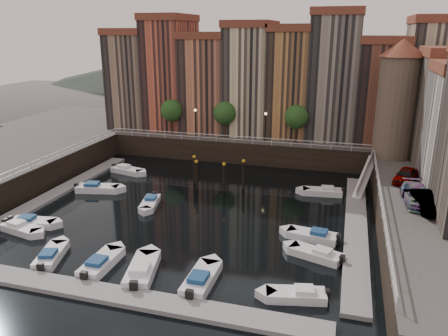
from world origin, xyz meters
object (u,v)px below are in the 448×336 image
(boat_left_1, at_px, (32,222))
(car_b, at_px, (425,203))
(car_c, at_px, (417,196))
(car_a, at_px, (405,176))
(mooring_pilings, at_px, (214,175))
(corner_tower, at_px, (398,97))
(boat_left_0, at_px, (21,228))
(gangway, at_px, (365,174))
(boat_left_3, at_px, (97,188))

(boat_left_1, bearing_deg, car_b, 1.46)
(car_c, bearing_deg, boat_left_1, -170.23)
(car_a, relative_size, car_b, 0.90)
(car_b, bearing_deg, mooring_pilings, 138.42)
(car_a, height_order, car_b, car_b)
(corner_tower, distance_m, boat_left_1, 41.70)
(car_a, bearing_deg, boat_left_0, -137.41)
(boat_left_0, relative_size, car_b, 0.97)
(boat_left_0, distance_m, car_b, 35.74)
(corner_tower, relative_size, mooring_pilings, 2.14)
(car_b, bearing_deg, car_a, 76.51)
(boat_left_1, xyz_separation_m, car_a, (33.82, 13.48, 3.37))
(boat_left_1, distance_m, car_c, 35.19)
(corner_tower, distance_m, car_b, 18.27)
(boat_left_0, xyz_separation_m, boat_left_1, (0.14, 1.36, 0.01))
(boat_left_1, bearing_deg, corner_tower, 26.31)
(boat_left_0, relative_size, car_c, 0.86)
(boat_left_1, height_order, car_c, car_c)
(mooring_pilings, distance_m, boat_left_0, 21.07)
(car_a, distance_m, car_b, 7.29)
(boat_left_1, distance_m, car_b, 35.34)
(gangway, xyz_separation_m, car_c, (3.89, -11.03, 1.86))
(corner_tower, xyz_separation_m, boat_left_1, (-33.17, -23.28, -9.84))
(corner_tower, xyz_separation_m, car_a, (0.65, -9.80, -6.47))
(gangway, height_order, boat_left_3, gangway)
(boat_left_1, distance_m, boat_left_3, 9.92)
(corner_tower, height_order, car_c, corner_tower)
(gangway, relative_size, boat_left_1, 1.78)
(mooring_pilings, distance_m, boat_left_1, 19.96)
(boat_left_0, xyz_separation_m, car_b, (34.76, 7.60, 3.44))
(boat_left_0, height_order, boat_left_1, boat_left_1)
(car_a, xyz_separation_m, car_c, (0.34, -5.73, 0.05))
(boat_left_3, distance_m, car_c, 33.57)
(mooring_pilings, xyz_separation_m, car_c, (20.71, -6.94, 2.13))
(boat_left_3, bearing_deg, corner_tower, 9.80)
(gangway, distance_m, boat_left_0, 36.51)
(gangway, distance_m, mooring_pilings, 17.31)
(car_c, bearing_deg, boat_left_0, -168.14)
(car_b, xyz_separation_m, car_c, (-0.46, 1.52, -0.00))
(gangway, bearing_deg, car_b, -70.88)
(mooring_pilings, bearing_deg, boat_left_0, -130.24)
(car_c, bearing_deg, corner_tower, 90.62)
(car_a, height_order, car_c, car_c)
(boat_left_3, relative_size, car_a, 1.22)
(gangway, height_order, boat_left_1, gangway)
(boat_left_1, relative_size, car_b, 0.98)
(corner_tower, bearing_deg, car_b, -85.14)
(boat_left_1, relative_size, boat_left_3, 0.90)
(mooring_pilings, height_order, car_c, car_c)
(car_a, distance_m, car_c, 5.74)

